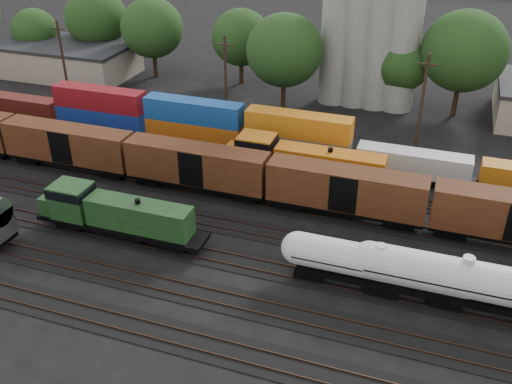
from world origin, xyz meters
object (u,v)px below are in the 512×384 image
(tank_car_a, at_px, (379,266))
(green_locomotive, at_px, (111,213))
(orange_locomotive, at_px, (299,162))
(grain_silo, at_px, (369,25))

(tank_car_a, bearing_deg, green_locomotive, -180.00)
(green_locomotive, relative_size, orange_locomotive, 0.87)
(green_locomotive, xyz_separation_m, orange_locomotive, (13.42, 15.00, 0.20))
(green_locomotive, bearing_deg, grain_silo, 69.05)
(orange_locomotive, bearing_deg, grain_silo, 84.99)
(green_locomotive, relative_size, grain_silo, 0.56)
(green_locomotive, relative_size, tank_car_a, 1.03)
(green_locomotive, height_order, orange_locomotive, orange_locomotive)
(grain_silo, bearing_deg, green_locomotive, -110.95)
(tank_car_a, distance_m, orange_locomotive, 18.35)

